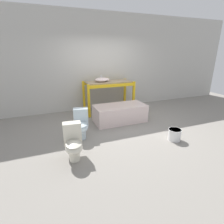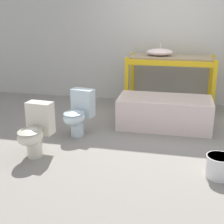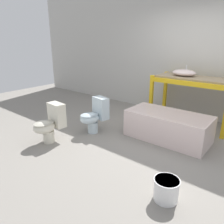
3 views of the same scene
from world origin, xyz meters
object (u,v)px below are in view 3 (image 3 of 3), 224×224
object	(u,v)px
sink_basin	(184,73)
bucket_white	(166,189)
toilet_far	(50,123)
bathtub_main	(168,124)
toilet_near	(95,115)

from	to	relation	value
sink_basin	bucket_white	bearing A→B (deg)	-70.29
toilet_far	bucket_white	distance (m)	2.31
bathtub_main	toilet_far	distance (m)	2.13
sink_basin	bathtub_main	xyz separation A→B (m)	(0.19, -1.02, -0.81)
sink_basin	toilet_far	size ratio (longest dim) A/B	0.72
sink_basin	bathtub_main	world-z (taller)	sink_basin
sink_basin	bucket_white	xyz separation A→B (m)	(0.91, -2.54, -0.96)
sink_basin	bathtub_main	bearing A→B (deg)	-79.43
toilet_near	bucket_white	distance (m)	2.19
toilet_near	sink_basin	bearing A→B (deg)	69.53
toilet_far	bucket_white	bearing A→B (deg)	3.18
bathtub_main	bucket_white	world-z (taller)	bathtub_main
sink_basin	bucket_white	distance (m)	2.86
toilet_near	bathtub_main	bearing A→B (deg)	38.59
bathtub_main	toilet_far	xyz separation A→B (m)	(-1.58, -1.42, 0.07)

